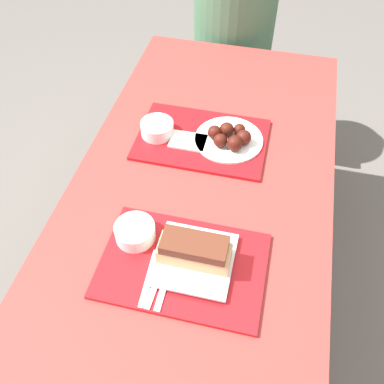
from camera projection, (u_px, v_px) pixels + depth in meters
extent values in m
plane|color=#605B56|center=(195.00, 310.00, 1.86)|extent=(12.00, 12.00, 0.00)
cube|color=maroon|center=(197.00, 204.00, 1.31)|extent=(0.81, 1.79, 0.04)
cylinder|color=maroon|center=(166.00, 117.00, 2.16)|extent=(0.07, 0.07, 0.71)
cylinder|color=maroon|center=(303.00, 139.00, 2.06)|extent=(0.07, 0.07, 0.71)
cube|color=maroon|center=(243.00, 80.00, 2.24)|extent=(0.77, 0.28, 0.04)
cylinder|color=maroon|center=(184.00, 105.00, 2.46)|extent=(0.06, 0.06, 0.41)
cylinder|color=maroon|center=(298.00, 122.00, 2.36)|extent=(0.06, 0.06, 0.41)
cube|color=#B21419|center=(183.00, 265.00, 1.14)|extent=(0.44, 0.30, 0.01)
cube|color=#B21419|center=(202.00, 139.00, 1.46)|extent=(0.44, 0.30, 0.01)
cylinder|color=white|center=(135.00, 232.00, 1.17)|extent=(0.11, 0.11, 0.05)
cylinder|color=beige|center=(134.00, 228.00, 1.16)|extent=(0.10, 0.10, 0.01)
cylinder|color=white|center=(194.00, 261.00, 1.14)|extent=(0.19, 0.19, 0.01)
cube|color=silver|center=(194.00, 259.00, 1.13)|extent=(0.21, 0.21, 0.01)
cube|color=#DBB275|center=(194.00, 253.00, 1.11)|extent=(0.19, 0.07, 0.05)
cube|color=#562819|center=(194.00, 245.00, 1.08)|extent=(0.17, 0.08, 0.03)
cube|color=white|center=(157.00, 279.00, 1.10)|extent=(0.02, 0.17, 0.00)
cube|color=white|center=(166.00, 281.00, 1.10)|extent=(0.02, 0.17, 0.00)
cube|color=white|center=(149.00, 278.00, 1.11)|extent=(0.03, 0.17, 0.00)
cube|color=teal|center=(188.00, 243.00, 1.18)|extent=(0.04, 0.03, 0.01)
cylinder|color=white|center=(157.00, 128.00, 1.46)|extent=(0.11, 0.11, 0.05)
cylinder|color=beige|center=(157.00, 124.00, 1.44)|extent=(0.10, 0.10, 0.01)
cylinder|color=white|center=(229.00, 139.00, 1.45)|extent=(0.23, 0.23, 0.01)
sphere|color=#42140C|center=(244.00, 137.00, 1.41)|extent=(0.05, 0.05, 0.05)
sphere|color=#42140C|center=(239.00, 130.00, 1.44)|extent=(0.04, 0.04, 0.04)
sphere|color=#42140C|center=(227.00, 129.00, 1.44)|extent=(0.05, 0.05, 0.05)
sphere|color=#42140C|center=(214.00, 132.00, 1.43)|extent=(0.05, 0.05, 0.05)
sphere|color=#42140C|center=(220.00, 140.00, 1.41)|extent=(0.05, 0.05, 0.05)
sphere|color=#42140C|center=(235.00, 143.00, 1.39)|extent=(0.05, 0.05, 0.05)
cube|color=white|center=(188.00, 141.00, 1.44)|extent=(0.12, 0.08, 0.01)
cylinder|color=#477051|center=(234.00, 27.00, 2.04)|extent=(0.38, 0.38, 0.54)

